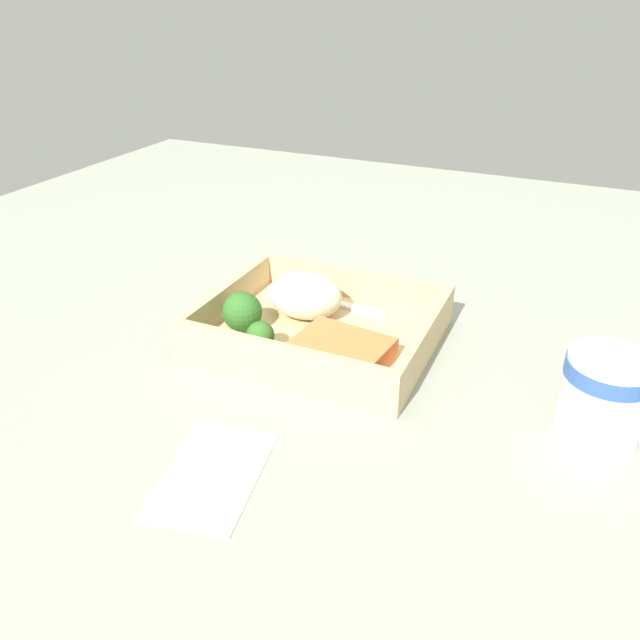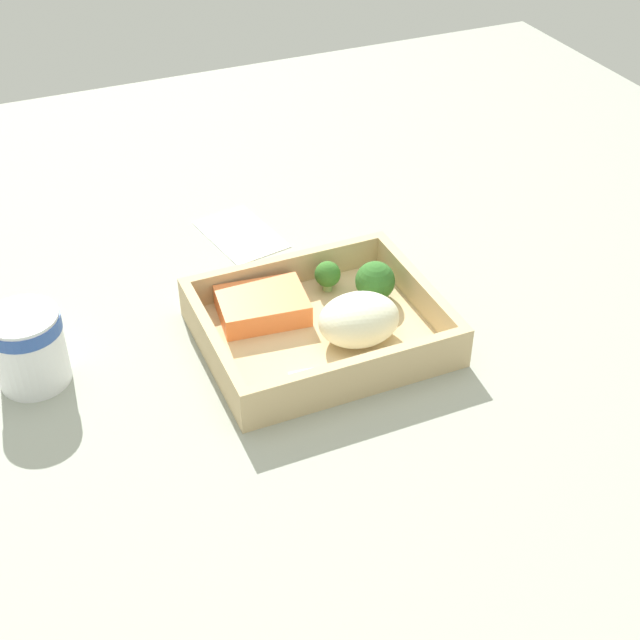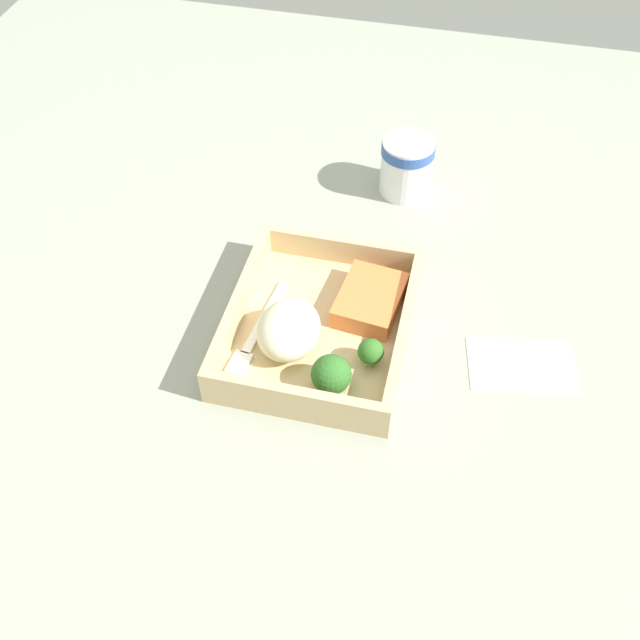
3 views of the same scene
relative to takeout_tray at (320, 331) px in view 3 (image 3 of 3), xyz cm
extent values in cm
cube|color=#959A8B|center=(0.00, 0.00, -1.60)|extent=(160.00, 160.00, 2.00)
cube|color=tan|center=(0.00, 0.00, 0.00)|extent=(25.93, 21.53, 1.20)
cube|color=tan|center=(0.00, -10.16, 2.47)|extent=(25.93, 1.20, 3.73)
cube|color=tan|center=(0.00, 10.16, 2.47)|extent=(25.93, 1.20, 3.73)
cube|color=tan|center=(-12.37, 0.00, 2.47)|extent=(1.20, 19.13, 3.73)
cube|color=tan|center=(12.37, 0.00, 2.47)|extent=(1.20, 19.13, 3.73)
cube|color=orange|center=(-4.85, 5.22, 1.93)|extent=(10.60, 8.44, 2.65)
ellipsoid|color=beige|center=(3.30, -2.98, 3.26)|extent=(9.10, 7.44, 5.31)
cylinder|color=#7CA455|center=(8.35, 3.28, 1.14)|extent=(1.76, 1.76, 1.07)
sphere|color=#306926|center=(8.35, 3.28, 2.95)|extent=(4.64, 4.64, 4.64)
cylinder|color=#83AA65|center=(3.96, 6.95, 1.28)|extent=(1.17, 1.17, 1.35)
sphere|color=#336B25|center=(3.96, 6.95, 2.80)|extent=(3.08, 3.08, 3.08)
cube|color=white|center=(-0.17, -6.94, 0.82)|extent=(12.44, 2.57, 0.44)
cube|color=white|center=(7.67, -7.89, 0.82)|extent=(3.64, 2.59, 0.44)
cylinder|color=white|center=(-30.31, 5.60, 3.64)|extent=(7.42, 7.42, 8.49)
cylinder|color=#3356A8|center=(-30.31, 5.60, 6.72)|extent=(7.64, 7.64, 1.53)
cube|color=white|center=(-0.90, 24.45, -0.48)|extent=(10.11, 13.82, 0.24)
camera|label=1|loc=(-25.93, 57.52, 36.53)|focal=35.00mm
camera|label=2|loc=(-30.90, -71.65, 61.66)|focal=50.00mm
camera|label=3|loc=(58.18, 13.86, 69.57)|focal=42.00mm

